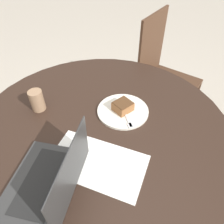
% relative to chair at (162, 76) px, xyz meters
% --- Properties ---
extents(ground_plane, '(12.00, 12.00, 0.00)m').
position_rel_chair_xyz_m(ground_plane, '(0.53, 0.75, -0.48)').
color(ground_plane, '#B7AD9E').
extents(dining_table, '(1.24, 1.24, 0.74)m').
position_rel_chair_xyz_m(dining_table, '(0.53, 0.75, 0.13)').
color(dining_table, black).
rests_on(dining_table, ground_plane).
extents(chair, '(0.59, 0.59, 0.96)m').
position_rel_chair_xyz_m(chair, '(0.00, 0.00, 0.00)').
color(chair, '#472D1E').
rests_on(chair, ground_plane).
extents(paper_document, '(0.45, 0.37, 0.00)m').
position_rel_chair_xyz_m(paper_document, '(0.55, 0.96, 0.25)').
color(paper_document, white).
rests_on(paper_document, dining_table).
extents(plate, '(0.26, 0.26, 0.01)m').
position_rel_chair_xyz_m(plate, '(0.41, 0.67, 0.26)').
color(plate, silver).
rests_on(plate, dining_table).
extents(cake_slice, '(0.12, 0.11, 0.05)m').
position_rel_chair_xyz_m(cake_slice, '(0.41, 0.67, 0.29)').
color(cake_slice, brown).
rests_on(cake_slice, plate).
extents(fork, '(0.05, 0.17, 0.00)m').
position_rel_chair_xyz_m(fork, '(0.40, 0.72, 0.26)').
color(fork, silver).
rests_on(fork, plate).
extents(coffee_glass, '(0.07, 0.07, 0.11)m').
position_rel_chair_xyz_m(coffee_glass, '(0.84, 0.61, 0.31)').
color(coffee_glass, '#997556').
rests_on(coffee_glass, dining_table).
extents(laptop, '(0.34, 0.40, 0.22)m').
position_rel_chair_xyz_m(laptop, '(0.73, 1.04, 0.29)').
color(laptop, '#2D2D2D').
rests_on(laptop, dining_table).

